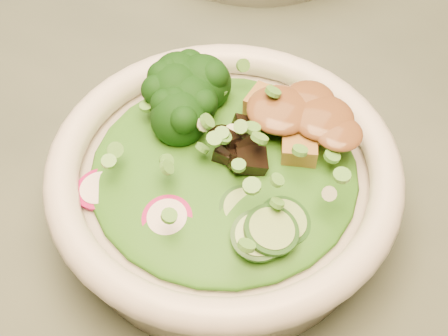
% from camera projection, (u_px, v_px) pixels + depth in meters
% --- Properties ---
extents(salad_bowl, '(0.26, 0.26, 0.07)m').
position_uv_depth(salad_bowl, '(224.00, 184.00, 0.47)').
color(salad_bowl, silver).
rests_on(salad_bowl, dining_table).
extents(lettuce_bed, '(0.20, 0.20, 0.02)m').
position_uv_depth(lettuce_bed, '(224.00, 167.00, 0.45)').
color(lettuce_bed, '#296014').
rests_on(lettuce_bed, salad_bowl).
extents(broccoli_florets, '(0.08, 0.08, 0.04)m').
position_uv_depth(broccoli_florets, '(182.00, 102.00, 0.47)').
color(broccoli_florets, black).
rests_on(broccoli_florets, salad_bowl).
extents(radish_slices, '(0.11, 0.05, 0.02)m').
position_uv_depth(radish_slices, '(146.00, 203.00, 0.43)').
color(radish_slices, '#A10C50').
rests_on(radish_slices, salad_bowl).
extents(cucumber_slices, '(0.07, 0.07, 0.03)m').
position_uv_depth(cucumber_slices, '(270.00, 222.00, 0.41)').
color(cucumber_slices, '#9CCC71').
rests_on(cucumber_slices, salad_bowl).
extents(mushroom_heap, '(0.07, 0.07, 0.04)m').
position_uv_depth(mushroom_heap, '(238.00, 149.00, 0.44)').
color(mushroom_heap, black).
rests_on(mushroom_heap, salad_bowl).
extents(tofu_cubes, '(0.09, 0.07, 0.03)m').
position_uv_depth(tofu_cubes, '(296.00, 127.00, 0.46)').
color(tofu_cubes, brown).
rests_on(tofu_cubes, salad_bowl).
extents(peanut_sauce, '(0.07, 0.05, 0.02)m').
position_uv_depth(peanut_sauce, '(297.00, 115.00, 0.45)').
color(peanut_sauce, brown).
rests_on(peanut_sauce, tofu_cubes).
extents(scallion_garnish, '(0.18, 0.18, 0.02)m').
position_uv_depth(scallion_garnish, '(224.00, 147.00, 0.43)').
color(scallion_garnish, '#529C37').
rests_on(scallion_garnish, salad_bowl).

